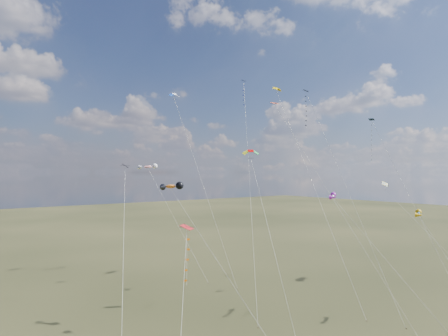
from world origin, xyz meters
TOP-DOWN VIEW (x-y plane):
  - diamond_black_high at (15.05, 15.14)m, footprint 4.60×19.28m
  - diamond_navy_tall at (9.23, 24.41)m, footprint 13.12×18.06m
  - diamond_black_mid at (-16.75, 13.64)m, footprint 7.10×14.87m
  - diamond_red_low at (-17.59, -0.29)m, footprint 6.10×7.81m
  - diamond_navy_right at (22.55, 8.48)m, footprint 4.40×16.53m
  - diamond_orange_center at (2.01, 3.37)m, footprint 9.76×13.53m
  - parafoil_yellow at (19.22, 26.61)m, footprint 10.78×25.99m
  - parafoil_blue_white at (4.96, 40.24)m, footprint 2.24×19.13m
  - parafoil_striped at (30.24, 11.34)m, footprint 5.41×15.91m
  - parafoil_tricolor at (2.44, 15.00)m, footprint 5.46×13.40m
  - novelty_orange_black at (-9.43, 16.48)m, footprint 6.58×13.86m
  - novelty_white_purple at (9.47, 6.44)m, footprint 6.07×13.62m
  - novelty_redwhite_stripe at (0.89, 43.44)m, footprint 4.82×16.89m
  - novelty_blue_yellow at (15.86, -1.73)m, footprint 2.71×10.90m

SIDE VIEW (x-z plane):
  - diamond_red_low at x=-17.59m, z-range 4.29..18.52m
  - novelty_blue_yellow at x=15.86m, z-range 6.31..19.95m
  - diamond_black_mid at x=-16.75m, z-range 4.33..23.71m
  - novelty_white_purple at x=9.47m, z-range 7.32..22.98m
  - novelty_orange_black at x=-9.43m, z-range 7.97..25.18m
  - parafoil_striped at x=30.24m, z-range 7.94..25.35m
  - diamond_orange_center at x=2.01m, z-range 5.42..32.20m
  - novelty_redwhite_stripe at x=0.89m, z-range 9.37..29.44m
  - parafoil_tricolor at x=2.44m, z-range 10.29..32.20m
  - diamond_navy_right at x=22.55m, z-range 8.97..35.88m
  - diamond_black_high at x=15.05m, z-range 11.17..42.94m
  - diamond_navy_tall at x=9.23m, z-range 12.31..46.72m
  - parafoil_blue_white at x=4.96m, z-range 16.24..50.39m
  - parafoil_yellow at x=19.22m, z-range 16.63..51.55m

